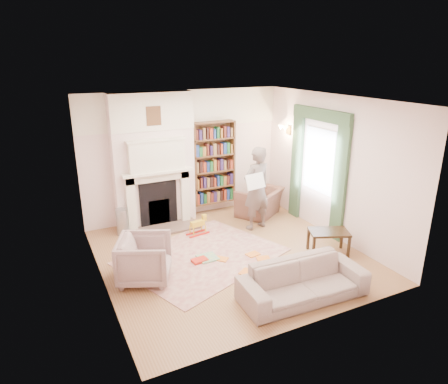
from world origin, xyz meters
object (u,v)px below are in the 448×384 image
man_reading (256,189)px  rocking_horse (198,226)px  coffee_table (328,242)px  sofa (303,281)px  armchair_reading (259,202)px  paraffin_heater (122,222)px  armchair_left (145,259)px  bookcase (214,163)px

man_reading → rocking_horse: size_ratio=3.79×
coffee_table → sofa: bearing=-120.0°
armchair_reading → man_reading: (-0.45, -0.60, 0.57)m
paraffin_heater → armchair_reading: bearing=-5.8°
sofa → paraffin_heater: sofa is taller
armchair_left → rocking_horse: armchair_left is taller
bookcase → paraffin_heater: bearing=-171.1°
bookcase → armchair_left: bearing=-134.9°
armchair_reading → sofa: size_ratio=0.50×
armchair_left → coffee_table: bearing=-75.8°
man_reading → paraffin_heater: man_reading is taller
man_reading → bookcase: bearing=-82.6°
sofa → man_reading: bearing=77.8°
armchair_reading → armchair_left: 3.51m
sofa → man_reading: size_ratio=1.10×
armchair_reading → coffee_table: (0.16, -2.19, -0.09)m
armchair_left → coffee_table: armchair_left is taller
bookcase → coffee_table: bookcase is taller
sofa → coffee_table: (1.29, 0.96, -0.06)m
bookcase → sofa: size_ratio=0.96×
bookcase → armchair_left: 3.31m
man_reading → sofa: bearing=65.0°
bookcase → paraffin_heater: (-2.21, -0.35, -0.90)m
sofa → rocking_horse: bearing=104.0°
armchair_reading → paraffin_heater: 3.07m
armchair_reading → armchair_left: size_ratio=1.17×
bookcase → coffee_table: (1.00, -2.85, -0.95)m
bookcase → man_reading: bookcase is taller
paraffin_heater → armchair_left: bearing=-91.8°
armchair_reading → man_reading: 0.94m
bookcase → sofa: (-0.28, -3.81, -0.89)m
armchair_reading → paraffin_heater: (-3.05, 0.31, -0.04)m
armchair_reading → sofa: bearing=37.8°
armchair_reading → man_reading: bearing=20.7°
bookcase → paraffin_heater: bookcase is taller
coffee_table → paraffin_heater: paraffin_heater is taller
armchair_left → paraffin_heater: (0.06, 1.93, -0.10)m
armchair_reading → paraffin_heater: armchair_reading is taller
armchair_reading → bookcase: bearing=-70.3°
coffee_table → paraffin_heater: bearing=165.3°
bookcase → rocking_horse: bookcase is taller
sofa → coffee_table: sofa is taller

